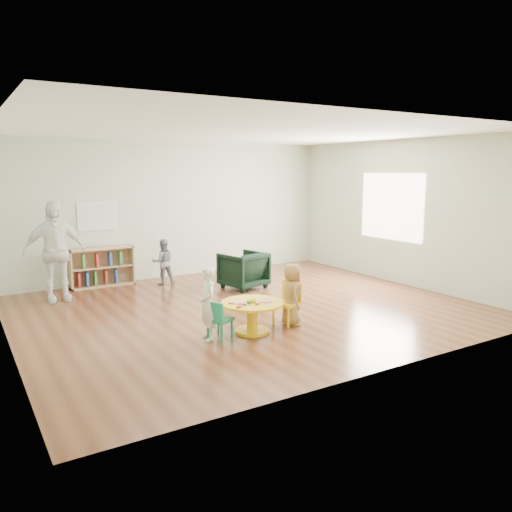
% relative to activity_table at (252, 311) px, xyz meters
% --- Properties ---
extents(room, '(7.10, 7.00, 2.80)m').
position_rel_activity_table_xyz_m(room, '(0.59, 1.08, 1.59)').
color(room, '#5B311C').
rests_on(room, ground).
extents(activity_table, '(0.86, 0.86, 0.47)m').
position_rel_activity_table_xyz_m(activity_table, '(0.00, 0.00, 0.00)').
color(activity_table, yellow).
rests_on(activity_table, ground).
extents(kid_chair_left, '(0.37, 0.37, 0.53)m').
position_rel_activity_table_xyz_m(kid_chair_left, '(-0.54, -0.02, -0.01)').
color(kid_chair_left, '#198C5E').
rests_on(kid_chair_left, ground).
extents(kid_chair_right, '(0.42, 0.42, 0.62)m').
position_rel_activity_table_xyz_m(kid_chair_right, '(0.66, 0.07, 0.03)').
color(kid_chair_right, yellow).
rests_on(kid_chair_right, ground).
extents(bookshelf, '(1.20, 0.30, 0.75)m').
position_rel_activity_table_xyz_m(bookshelf, '(-1.03, 3.94, 0.07)').
color(bookshelf, tan).
rests_on(bookshelf, ground).
extents(alphabet_poster, '(0.74, 0.01, 0.54)m').
position_rel_activity_table_xyz_m(alphabet_poster, '(-1.02, 4.06, 1.05)').
color(alphabet_poster, white).
rests_on(alphabet_poster, ground).
extents(armchair, '(0.88, 0.90, 0.69)m').
position_rel_activity_table_xyz_m(armchair, '(1.23, 2.35, 0.05)').
color(armchair, black).
rests_on(armchair, ground).
extents(child_left, '(0.29, 0.39, 0.97)m').
position_rel_activity_table_xyz_m(child_left, '(-0.65, 0.05, 0.19)').
color(child_left, white).
rests_on(child_left, ground).
extents(child_right, '(0.43, 0.52, 0.90)m').
position_rel_activity_table_xyz_m(child_right, '(0.66, -0.01, 0.15)').
color(child_right, yellow).
rests_on(child_right, ground).
extents(toddler, '(0.49, 0.41, 0.90)m').
position_rel_activity_table_xyz_m(toddler, '(0.04, 3.42, 0.15)').
color(toddler, '#171E3B').
rests_on(toddler, ground).
extents(adult_caretaker, '(1.01, 0.43, 1.72)m').
position_rel_activity_table_xyz_m(adult_caretaker, '(-1.97, 3.21, 0.56)').
color(adult_caretaker, white).
rests_on(adult_caretaker, ground).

